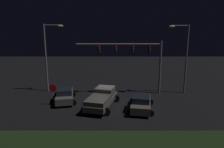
# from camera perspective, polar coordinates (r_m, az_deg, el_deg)

# --- Properties ---
(ground_plane) EXTENTS (80.00, 80.00, 0.00)m
(ground_plane) POSITION_cam_1_polar(r_m,az_deg,el_deg) (23.04, -1.24, -7.44)
(ground_plane) COLOR black
(pickup_truck) EXTENTS (3.76, 5.73, 1.80)m
(pickup_truck) POSITION_cam_1_polar(r_m,az_deg,el_deg) (20.95, -2.98, -6.58)
(pickup_truck) COLOR #514C47
(pickup_truck) RESTS_ON ground_plane
(car_sedan) EXTENTS (2.97, 4.65, 1.51)m
(car_sedan) POSITION_cam_1_polar(r_m,az_deg,el_deg) (20.40, 7.93, -7.98)
(car_sedan) COLOR #514C47
(car_sedan) RESTS_ON ground_plane
(car_sedan_far) EXTENTS (3.04, 4.67, 1.51)m
(car_sedan_far) POSITION_cam_1_polar(r_m,az_deg,el_deg) (23.15, -13.30, -5.75)
(car_sedan_far) COLOR #514C47
(car_sedan_far) RESTS_ON ground_plane
(traffic_signal_gantry) EXTENTS (10.32, 0.56, 6.50)m
(traffic_signal_gantry) POSITION_cam_1_polar(r_m,az_deg,el_deg) (24.81, 5.68, 5.83)
(traffic_signal_gantry) COLOR slate
(traffic_signal_gantry) RESTS_ON ground_plane
(street_lamp_left) EXTENTS (2.49, 0.44, 8.49)m
(street_lamp_left) POSITION_cam_1_polar(r_m,az_deg,el_deg) (26.88, -17.38, 6.41)
(street_lamp_left) COLOR slate
(street_lamp_left) RESTS_ON ground_plane
(street_lamp_right) EXTENTS (2.46, 0.44, 8.41)m
(street_lamp_right) POSITION_cam_1_polar(r_m,az_deg,el_deg) (26.22, 19.03, 6.07)
(street_lamp_right) COLOR slate
(street_lamp_right) RESTS_ON ground_plane
(stop_sign) EXTENTS (0.76, 0.08, 2.23)m
(stop_sign) POSITION_cam_1_polar(r_m,az_deg,el_deg) (22.13, -16.36, -4.52)
(stop_sign) COLOR slate
(stop_sign) RESTS_ON ground_plane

